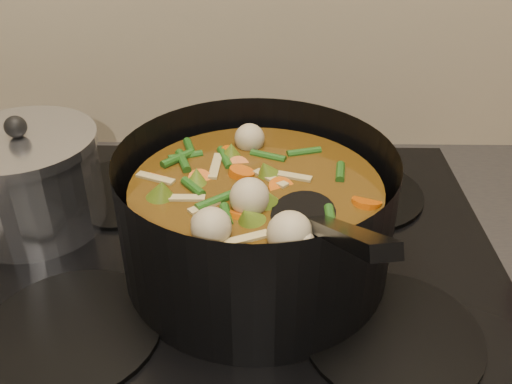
{
  "coord_description": "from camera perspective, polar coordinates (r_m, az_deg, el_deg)",
  "views": [
    {
      "loc": [
        0.03,
        1.4,
        1.36
      ],
      "look_at": [
        0.02,
        1.91,
        1.03
      ],
      "focal_mm": 40.0,
      "sensor_mm": 36.0,
      "label": 1
    }
  ],
  "objects": [
    {
      "name": "stovetop",
      "position": [
        0.69,
        -1.88,
        -6.66
      ],
      "size": [
        0.62,
        0.54,
        0.03
      ],
      "color": "black",
      "rests_on": "counter"
    },
    {
      "name": "stockpot",
      "position": [
        0.62,
        0.03,
        -2.68
      ],
      "size": [
        0.31,
        0.4,
        0.22
      ],
      "rotation": [
        0.0,
        0.0,
        -0.04
      ],
      "color": "black",
      "rests_on": "stovetop"
    },
    {
      "name": "saucepan",
      "position": [
        0.76,
        -21.75,
        1.09
      ],
      "size": [
        0.18,
        0.18,
        0.15
      ],
      "rotation": [
        0.0,
        0.0,
        0.37
      ],
      "color": "silver",
      "rests_on": "stovetop"
    }
  ]
}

